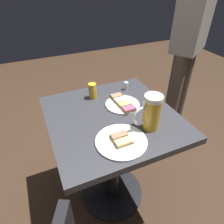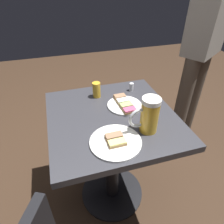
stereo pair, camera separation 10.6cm
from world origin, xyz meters
name	(u,v)px [view 1 (the left image)]	position (x,y,z in m)	size (l,w,h in m)	color
ground_plane	(112,192)	(0.00, 0.00, 0.00)	(6.00, 6.00, 0.00)	#382619
cafe_table	(112,139)	(0.00, 0.00, 0.54)	(0.68, 0.67, 0.71)	black
plate_near	(122,104)	(-0.06, 0.09, 0.73)	(0.19, 0.19, 0.03)	white
plate_far	(121,141)	(0.20, -0.04, 0.72)	(0.24, 0.24, 0.03)	white
beer_mug	(151,113)	(0.17, 0.13, 0.80)	(0.09, 0.15, 0.18)	gold
beer_glass_small	(93,91)	(-0.21, -0.03, 0.76)	(0.05, 0.05, 0.09)	gold
salt_shaker	(126,86)	(-0.22, 0.19, 0.74)	(0.03, 0.03, 0.05)	silver
patron_standing	(190,35)	(-0.36, 0.78, 0.96)	(0.32, 0.37, 1.65)	#51473D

